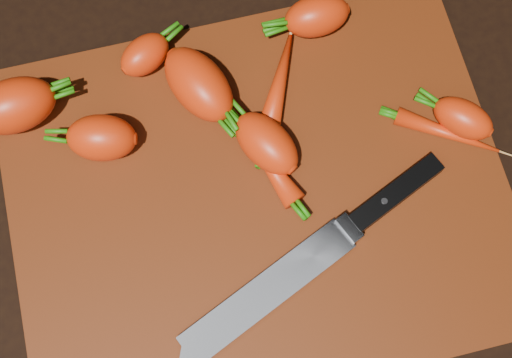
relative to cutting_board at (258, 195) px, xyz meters
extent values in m
cube|color=black|center=(0.00, 0.00, -0.01)|extent=(2.00, 2.00, 0.01)
cube|color=#59210A|center=(0.00, 0.00, 0.00)|extent=(0.50, 0.40, 0.01)
ellipsoid|color=red|center=(-0.22, 0.14, 0.03)|extent=(0.09, 0.07, 0.06)
ellipsoid|color=red|center=(-0.14, 0.09, 0.03)|extent=(0.08, 0.06, 0.05)
ellipsoid|color=red|center=(-0.03, 0.12, 0.03)|extent=(0.09, 0.11, 0.05)
ellipsoid|color=red|center=(0.02, 0.04, 0.03)|extent=(0.08, 0.09, 0.05)
ellipsoid|color=red|center=(0.11, 0.17, 0.03)|extent=(0.07, 0.05, 0.04)
ellipsoid|color=red|center=(-0.08, 0.17, 0.02)|extent=(0.07, 0.06, 0.04)
ellipsoid|color=red|center=(0.22, 0.02, 0.02)|extent=(0.07, 0.07, 0.04)
ellipsoid|color=red|center=(0.04, 0.10, 0.02)|extent=(0.08, 0.13, 0.03)
ellipsoid|color=red|center=(0.20, 0.01, 0.02)|extent=(0.10, 0.08, 0.02)
ellipsoid|color=red|center=(0.02, 0.02, 0.02)|extent=(0.05, 0.09, 0.02)
cube|color=gray|center=(-0.10, -0.14, 0.01)|extent=(0.19, 0.11, 0.00)
cube|color=gray|center=(-0.01, -0.10, 0.01)|extent=(0.02, 0.03, 0.01)
cube|color=black|center=(0.05, -0.07, 0.01)|extent=(0.11, 0.06, 0.02)
cylinder|color=#B2B2B7|center=(0.03, -0.08, 0.02)|extent=(0.01, 0.01, 0.00)
camera|label=1|loc=(-0.05, -0.20, 0.70)|focal=50.00mm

